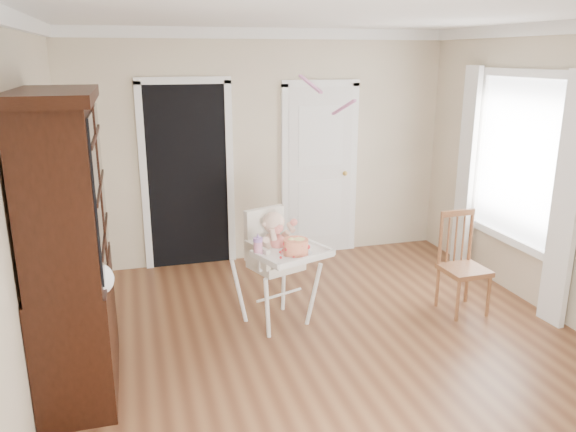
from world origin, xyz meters
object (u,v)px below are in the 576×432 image
object	(u,v)px
china_cabinet	(69,247)
dining_chair	(463,266)
high_chair	(276,254)
sippy_cup	(258,246)
cake	(296,246)

from	to	relation	value
china_cabinet	dining_chair	size ratio (longest dim) A/B	2.24
high_chair	sippy_cup	bearing A→B (deg)	-156.85
cake	dining_chair	bearing A→B (deg)	0.88
high_chair	dining_chair	xyz separation A→B (m)	(1.80, -0.22, -0.22)
high_chair	china_cabinet	xyz separation A→B (m)	(-1.67, -0.55, 0.42)
china_cabinet	cake	bearing A→B (deg)	9.88
high_chair	cake	bearing A→B (deg)	-85.62
china_cabinet	dining_chair	xyz separation A→B (m)	(3.46, 0.34, -0.64)
sippy_cup	china_cabinet	xyz separation A→B (m)	(-1.45, -0.35, 0.25)
china_cabinet	dining_chair	world-z (taller)	china_cabinet
sippy_cup	china_cabinet	bearing A→B (deg)	-166.31
china_cabinet	sippy_cup	bearing A→B (deg)	13.69
sippy_cup	cake	bearing A→B (deg)	-7.87
cake	sippy_cup	distance (m)	0.33
high_chair	china_cabinet	size ratio (longest dim) A/B	0.50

